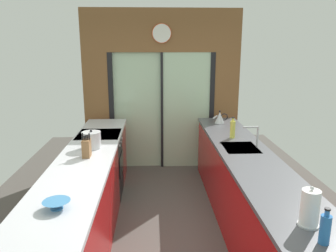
# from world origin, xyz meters

# --- Properties ---
(ground_plane) EXTENTS (5.04, 7.60, 0.02)m
(ground_plane) POSITION_xyz_m (0.00, 0.60, -0.01)
(ground_plane) COLOR #4C4742
(back_wall_unit) EXTENTS (2.64, 0.12, 2.70)m
(back_wall_unit) POSITION_xyz_m (0.00, 2.40, 1.53)
(back_wall_unit) COLOR brown
(back_wall_unit) RESTS_ON ground_plane
(left_counter_run) EXTENTS (0.62, 3.80, 0.92)m
(left_counter_run) POSITION_xyz_m (-0.91, 0.13, 0.47)
(left_counter_run) COLOR #AD0C0F
(left_counter_run) RESTS_ON ground_plane
(right_counter_run) EXTENTS (0.62, 3.80, 0.92)m
(right_counter_run) POSITION_xyz_m (0.91, 0.30, 0.46)
(right_counter_run) COLOR #AD0C0F
(right_counter_run) RESTS_ON ground_plane
(sink_faucet) EXTENTS (0.19, 0.02, 0.26)m
(sink_faucet) POSITION_xyz_m (1.06, 0.55, 1.09)
(sink_faucet) COLOR #B7BABC
(sink_faucet) RESTS_ON right_counter_run
(oven_range) EXTENTS (0.60, 0.60, 0.92)m
(oven_range) POSITION_xyz_m (-0.91, 1.25, 0.46)
(oven_range) COLOR black
(oven_range) RESTS_ON ground_plane
(mixing_bowl) EXTENTS (0.21, 0.21, 0.07)m
(mixing_bowl) POSITION_xyz_m (-0.89, -0.89, 0.96)
(mixing_bowl) COLOR teal
(mixing_bowl) RESTS_ON left_counter_run
(knife_block) EXTENTS (0.09, 0.14, 0.27)m
(knife_block) POSITION_xyz_m (-0.89, 0.29, 1.02)
(knife_block) COLOR brown
(knife_block) RESTS_ON left_counter_run
(stock_pot) EXTENTS (0.23, 0.23, 0.23)m
(stock_pot) POSITION_xyz_m (-0.89, 0.60, 1.02)
(stock_pot) COLOR #B7BABC
(stock_pot) RESTS_ON left_counter_run
(kettle) EXTENTS (0.24, 0.15, 0.20)m
(kettle) POSITION_xyz_m (0.89, 1.82, 1.01)
(kettle) COLOR #B7BABC
(kettle) RESTS_ON right_counter_run
(soap_bottle_near) EXTENTS (0.07, 0.07, 0.24)m
(soap_bottle_near) POSITION_xyz_m (0.89, -1.42, 1.02)
(soap_bottle_near) COLOR #286BB7
(soap_bottle_near) RESTS_ON right_counter_run
(soap_bottle_far) EXTENTS (0.07, 0.07, 0.28)m
(soap_bottle_far) POSITION_xyz_m (0.89, 0.97, 1.04)
(soap_bottle_far) COLOR #D1CC4C
(soap_bottle_far) RESTS_ON right_counter_run
(paper_towel_roll) EXTENTS (0.14, 0.14, 0.29)m
(paper_towel_roll) POSITION_xyz_m (0.89, -1.21, 1.05)
(paper_towel_roll) COLOR #B7BABC
(paper_towel_roll) RESTS_ON right_counter_run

